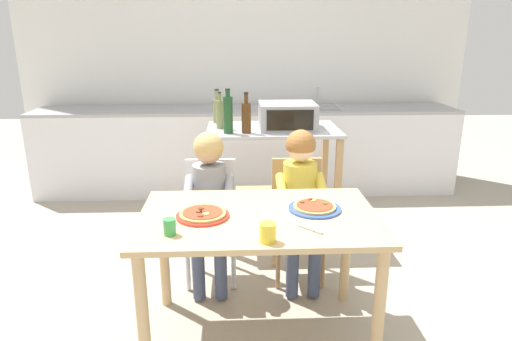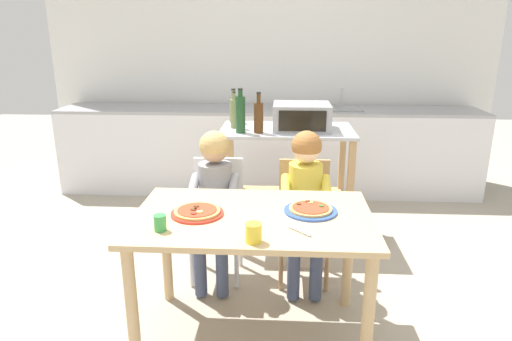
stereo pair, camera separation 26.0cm
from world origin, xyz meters
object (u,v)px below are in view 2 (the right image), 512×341
Objects in this scene: dining_chair_right at (304,211)px; child_in_yellow_shirt at (306,191)px; pizza_plate_blue_rimmed at (311,210)px; kitchen_island_cart at (286,165)px; bottle_clear_vinegar at (259,117)px; dining_table at (253,234)px; drinking_cup_yellow at (254,233)px; bottle_dark_olive_oil at (234,109)px; pizza_plate_red_rimmed at (197,212)px; toaster_oven at (301,117)px; serving_spoon at (300,231)px; bottle_squat_spirits at (234,113)px; child_in_grey_shirt at (214,189)px; bottle_brown_beer at (240,114)px; drinking_cup_green at (160,223)px; dining_chair_left at (217,209)px.

child_in_yellow_shirt is (0.00, -0.12, 0.19)m from dining_chair_right.
dining_chair_right is 2.87× the size of pizza_plate_blue_rimmed.
bottle_clear_vinegar reaches higher than kitchen_island_cart.
dining_table is 13.85× the size of drinking_cup_yellow.
bottle_dark_olive_oil is 1.96m from drinking_cup_yellow.
kitchen_island_cart is 1.46m from pizza_plate_red_rimmed.
dining_chair_right is 2.94× the size of pizza_plate_red_rimmed.
kitchen_island_cart is at bearing 169.71° from toaster_oven.
serving_spoon is (0.51, -1.81, -0.28)m from bottle_dark_olive_oil.
drinking_cup_yellow is at bearing -99.32° from toaster_oven.
bottle_squat_spirits reaches higher than kitchen_island_cart.
child_in_grey_shirt reaches higher than pizza_plate_red_rimmed.
serving_spoon is (-0.07, -0.26, -0.01)m from pizza_plate_blue_rimmed.
bottle_brown_beer is at bearing 106.36° from serving_spoon.
pizza_plate_red_rimmed is at bearing -109.09° from kitchen_island_cart.
bottle_dark_olive_oil is at bearing 119.42° from bottle_clear_vinegar.
pizza_plate_red_rimmed is at bearing -90.80° from bottle_dark_olive_oil.
drinking_cup_green is (-0.73, -0.79, 0.10)m from child_in_yellow_shirt.
bottle_clear_vinegar is 3.86× the size of drinking_cup_green.
pizza_plate_blue_rimmed is 3.14× the size of drinking_cup_yellow.
child_in_yellow_shirt is (0.34, -0.62, -0.36)m from bottle_clear_vinegar.
toaster_oven is 0.36m from bottle_clear_vinegar.
bottle_dark_olive_oil reaches higher than dining_chair_right.
toaster_oven is at bearing 23.87° from bottle_clear_vinegar.
pizza_plate_blue_rimmed is at bearing -84.73° from kitchen_island_cart.
drinking_cup_yellow reaches higher than dining_chair_right.
bottle_brown_beer reaches higher than bottle_clear_vinegar.
bottle_dark_olive_oil is at bearing 105.61° from serving_spoon.
bottle_squat_spirits is at bearing -82.56° from bottle_dark_olive_oil.
pizza_plate_red_rimmed is (-0.12, -1.20, -0.31)m from bottle_brown_beer.
bottle_brown_beer is 1.54m from drinking_cup_yellow.
drinking_cup_green is (-0.14, -0.91, 0.30)m from dining_chair_left.
bottle_clear_vinegar is at bearing 101.01° from serving_spoon.
toaster_oven is 1.02m from dining_chair_left.
child_in_yellow_shirt is at bearing -61.19° from bottle_dark_olive_oil.
bottle_clear_vinegar is at bearing -40.69° from bottle_squat_spirits.
bottle_clear_vinegar is 0.82m from dining_chair_right.
child_in_yellow_shirt is at bearing -52.59° from bottle_brown_beer.
bottle_brown_beer is 4.21× the size of drinking_cup_green.
serving_spoon is (0.53, -0.90, 0.26)m from dining_chair_left.
serving_spoon is (-0.06, -1.54, -0.27)m from toaster_oven.
toaster_oven is 5.52× the size of drinking_cup_green.
bottle_brown_beer is at bearing 133.43° from dining_chair_right.
dining_chair_left is 1.00× the size of dining_chair_right.
drinking_cup_yellow is at bearing -43.93° from pizza_plate_red_rimmed.
bottle_brown_beer reaches higher than kitchen_island_cart.
child_in_grey_shirt is 0.59m from child_in_yellow_shirt.
dining_table is 0.33m from pizza_plate_blue_rimmed.
bottle_dark_olive_oil reaches higher than toaster_oven.
bottle_clear_vinegar is at bearing -60.58° from bottle_dark_olive_oil.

